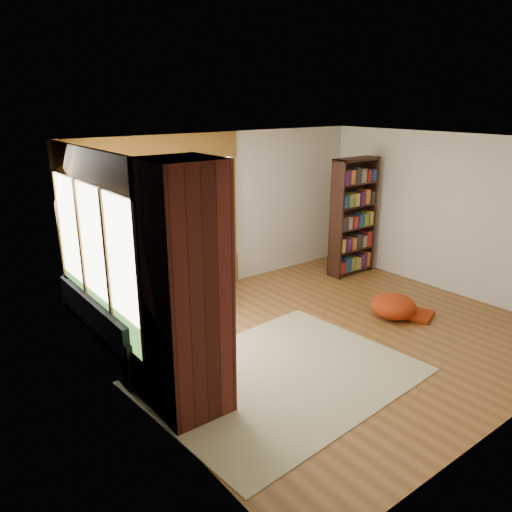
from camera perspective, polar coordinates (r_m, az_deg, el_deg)
floor at (r=7.07m, az=8.24°, el=-8.70°), size 5.50×5.50×0.00m
ceiling at (r=6.37m, az=9.28°, el=12.79°), size 5.50×5.50×0.00m
wall_back at (r=8.46m, az=-3.56°, el=5.21°), size 5.50×0.04×2.60m
wall_left at (r=5.07m, az=-13.46°, el=-3.80°), size 0.04×5.00×2.60m
wall_right at (r=8.75m, az=21.39°, el=4.44°), size 0.04×5.00×2.60m
windows_back at (r=7.83m, az=-10.75°, el=4.30°), size 2.82×0.10×1.90m
windows_left at (r=6.13m, az=-17.92°, el=0.04°), size 0.10×2.62×1.90m
roller_blind at (r=6.81m, az=-20.44°, el=4.97°), size 0.03×0.72×0.90m
brick_chimney at (r=4.92m, az=-8.04°, el=-4.14°), size 0.70×0.70×2.60m
sectional_sofa at (r=7.18m, az=-12.80°, el=-5.86°), size 2.20×2.20×0.80m
area_rug at (r=6.01m, az=2.76°, el=-13.53°), size 3.23×2.56×0.01m
bookshelf at (r=9.20m, az=11.05°, el=4.40°), size 0.91×0.30×2.12m
pouf at (r=7.67m, az=15.45°, el=-5.47°), size 0.77×0.77×0.36m
dog_tan at (r=7.20m, az=-11.69°, el=-1.76°), size 0.89×0.94×0.46m
dog_brindle at (r=6.41m, az=-12.46°, el=-4.30°), size 0.83×0.94×0.46m
throw_pillows at (r=7.16m, az=-13.27°, el=-2.05°), size 1.98×1.68×0.45m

